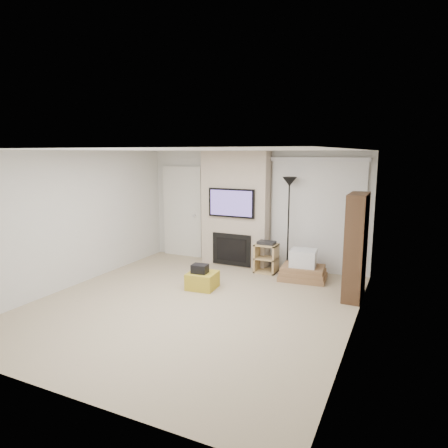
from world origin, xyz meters
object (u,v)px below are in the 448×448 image
at_px(floor_lamp, 289,198).
at_px(bookshelf, 356,247).
at_px(av_stand, 266,256).
at_px(ottoman, 202,280).
at_px(box_stack, 303,268).

distance_m(floor_lamp, bookshelf, 1.89).
bearing_deg(av_stand, ottoman, -116.47).
bearing_deg(floor_lamp, box_stack, -41.34).
relative_size(ottoman, box_stack, 0.53).
bearing_deg(floor_lamp, ottoman, -123.61).
height_order(floor_lamp, box_stack, floor_lamp).
relative_size(av_stand, bookshelf, 0.37).
bearing_deg(av_stand, floor_lamp, 29.29).
bearing_deg(bookshelf, ottoman, -165.19).
xyz_separation_m(floor_lamp, bookshelf, (1.46, -0.99, -0.66)).
height_order(ottoman, bookshelf, bookshelf).
bearing_deg(bookshelf, floor_lamp, 145.76).
relative_size(ottoman, floor_lamp, 0.25).
distance_m(ottoman, bookshelf, 2.77).
relative_size(ottoman, bookshelf, 0.28).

